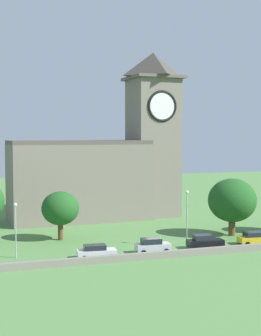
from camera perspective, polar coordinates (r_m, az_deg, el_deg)
ground_plane at (r=78.44m, az=-0.95°, el=-6.87°), size 200.00×200.00×0.00m
church at (r=86.57m, az=-2.68°, el=0.64°), size 30.44×11.19×29.18m
quay_barrier at (r=59.97m, az=4.74°, el=-9.80°), size 46.47×0.70×0.82m
car_white at (r=59.39m, az=-3.96°, el=-9.52°), size 4.73×2.34×1.63m
car_silver at (r=61.76m, az=2.53°, el=-8.88°), size 4.33×2.22×1.88m
car_black at (r=64.85m, az=8.52°, el=-8.34°), size 4.77×2.43×1.81m
car_yellow at (r=68.71m, az=14.14°, el=-7.78°), size 4.94×2.54×1.68m
streetlamp_west_end at (r=60.27m, az=-13.04°, el=-5.92°), size 0.44×0.44×6.56m
streetlamp_west_mid at (r=64.94m, az=6.49°, el=-4.74°), size 0.44×0.44×7.37m
tree_churchyard at (r=73.23m, az=11.58°, el=-3.66°), size 6.98×6.98×8.27m
tree_riverside_west at (r=69.47m, az=-8.05°, el=-4.62°), size 5.19×5.19×6.75m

